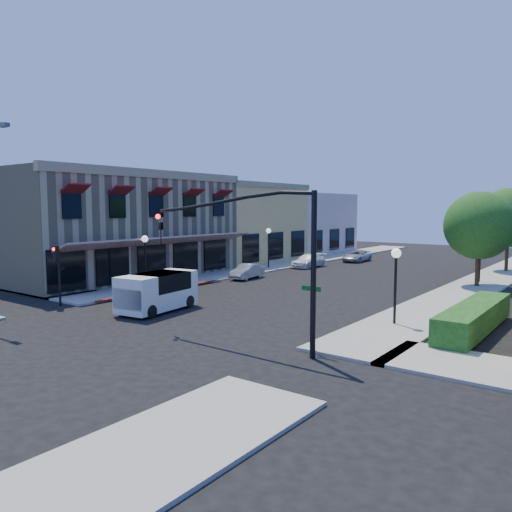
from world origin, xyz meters
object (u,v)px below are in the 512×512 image
Objects in this scene: signal_mast_arm at (264,242)px; parked_car_a at (163,287)px; lamppost_right_near at (396,267)px; parked_car_c at (308,261)px; street_name_sign at (311,307)px; white_van at (157,290)px; street_tree_a at (479,225)px; lamppost_left_near at (145,248)px; lamppost_left_far at (269,238)px; secondary_signal at (57,264)px; parked_car_d at (357,256)px; street_tree_b at (509,218)px; parked_car_b at (247,271)px; lamppost_right_far at (481,245)px.

signal_mast_arm is 2.06× the size of parked_car_a.
lamppost_right_near is (2.64, 6.50, -1.35)m from signal_mast_arm.
street_name_sign is at bearing -58.37° from parked_car_c.
white_van is 1.20× the size of parked_car_a.
street_tree_a is at bearing 86.24° from street_name_sign.
lamppost_left_far is (0.00, 14.00, 0.00)m from lamppost_left_near.
parked_car_d is (3.20, 30.59, -1.77)m from secondary_signal.
secondary_signal is at bearing -158.22° from lamppost_right_near.
secondary_signal is 0.93× the size of lamppost_left_near.
parked_car_a is at bearing -91.79° from parked_car_d.
street_tree_b is 29.96m from street_name_sign.
street_tree_b is (0.00, 10.00, 0.35)m from street_tree_a.
street_tree_b is at bearing 87.50° from street_name_sign.
white_van is at bearing 23.54° from secondary_signal.
white_van is (5.83, -4.27, -1.59)m from lamppost_left_near.
signal_mast_arm reaches higher than parked_car_c.
parked_car_a is 9.52m from parked_car_b.
street_name_sign is 0.70× the size of lamppost_left_far.
lamppost_right_near is (-0.30, -14.00, -1.46)m from street_tree_a.
street_tree_b is 2.81× the size of street_name_sign.
lamppost_right_far reaches higher than parked_car_b.
parked_car_b is (-15.00, -16.07, -3.98)m from street_tree_b.
secondary_signal is 23.72m from parked_car_c.
lamppost_left_near is at bearing -136.74° from lamppost_right_far.
white_van reaches higher than parked_car_c.
lamppost_left_near is at bearing -112.93° from parked_car_b.
secondary_signal reaches higher than parked_car_c.
street_tree_b is 29.64m from lamppost_left_near.
signal_mast_arm is 2.24× the size of lamppost_right_far.
street_name_sign is at bearing 2.93° from secondary_signal.
signal_mast_arm is 25.07m from lamppost_left_far.
white_van is 1.37× the size of parked_car_b.
signal_mast_arm is 2.05× the size of parked_car_d.
parked_car_a is (-12.64, 4.27, -1.04)m from street_name_sign.
lamppost_right_far is (16.50, 22.59, 0.42)m from secondary_signal.
lamppost_left_far is 0.76× the size of white_van.
parked_car_a is at bearing -131.92° from street_tree_a.
lamppost_right_near reaches higher than secondary_signal.
parked_car_a is at bearing -173.60° from lamppost_right_near.
lamppost_right_near is at bearing 8.17° from parked_car_a.
parked_car_d is at bearing 112.43° from street_name_sign.
lamppost_left_near is at bearing 155.63° from signal_mast_arm.
street_tree_b is at bearing 40.21° from parked_car_b.
parked_car_d is (1.40, 16.07, -0.02)m from parked_car_b.
street_tree_b is at bearing -1.02° from parked_car_d.
white_van is 3.72m from parked_car_a.
secondary_signal is at bearing -88.61° from lamppost_left_far.
lamppost_left_near is 8.54m from parked_car_b.
street_name_sign reaches higher than parked_car_b.
street_tree_b is 2.11× the size of secondary_signal.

